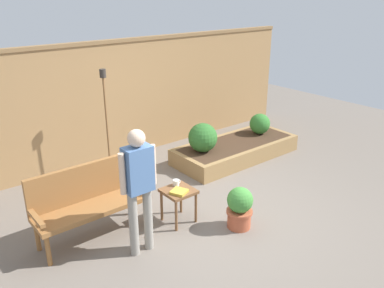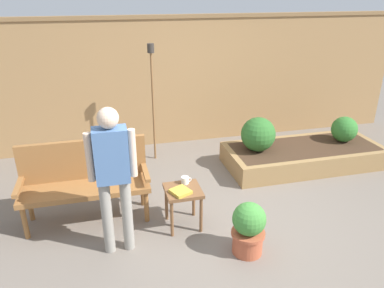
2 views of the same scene
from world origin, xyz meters
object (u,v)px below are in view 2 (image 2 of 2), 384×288
object	(u,v)px
side_table	(183,195)
shrub_far_corner	(344,129)
book_on_table	(181,192)
shrub_near_bench	(258,134)
garden_bench	(85,176)
potted_boxwood	(249,228)
person_by_bench	(113,170)
cup_on_table	(185,180)
tiki_torch	(152,84)

from	to	relation	value
side_table	shrub_far_corner	size ratio (longest dim) A/B	1.20
side_table	book_on_table	xyz separation A→B (m)	(-0.04, -0.08, 0.10)
shrub_near_bench	book_on_table	bearing A→B (deg)	-139.61
book_on_table	shrub_far_corner	bearing A→B (deg)	-1.12
side_table	book_on_table	world-z (taller)	book_on_table
garden_bench	potted_boxwood	bearing A→B (deg)	-34.04
shrub_near_bench	potted_boxwood	bearing A→B (deg)	-115.92
side_table	shrub_far_corner	bearing A→B (deg)	21.95
potted_boxwood	person_by_bench	distance (m)	1.48
garden_bench	shrub_far_corner	xyz separation A→B (m)	(3.92, 0.69, -0.05)
side_table	cup_on_table	bearing A→B (deg)	66.15
cup_on_table	side_table	bearing A→B (deg)	-113.85
garden_bench	tiki_torch	bearing A→B (deg)	54.12
side_table	shrub_near_bench	world-z (taller)	shrub_near_bench
garden_bench	cup_on_table	world-z (taller)	garden_bench
shrub_near_bench	shrub_far_corner	size ratio (longest dim) A/B	1.27
potted_boxwood	cup_on_table	bearing A→B (deg)	123.37
shrub_far_corner	tiki_torch	world-z (taller)	tiki_torch
side_table	person_by_bench	world-z (taller)	person_by_bench
cup_on_table	shrub_near_bench	bearing A→B (deg)	37.48
book_on_table	shrub_near_bench	size ratio (longest dim) A/B	0.39
garden_bench	book_on_table	bearing A→B (deg)	-27.97
side_table	shrub_near_bench	size ratio (longest dim) A/B	0.94
shrub_far_corner	person_by_bench	size ratio (longest dim) A/B	0.26
garden_bench	side_table	size ratio (longest dim) A/B	3.00
potted_boxwood	shrub_far_corner	xyz separation A→B (m)	(2.32, 1.77, 0.20)
potted_boxwood	person_by_bench	bearing A→B (deg)	163.89
shrub_near_bench	person_by_bench	xyz separation A→B (m)	(-2.14, -1.40, 0.38)
cup_on_table	potted_boxwood	bearing A→B (deg)	-56.63
shrub_far_corner	potted_boxwood	bearing A→B (deg)	-142.70
shrub_far_corner	side_table	bearing A→B (deg)	-158.05
side_table	book_on_table	bearing A→B (deg)	-120.79
tiki_torch	person_by_bench	bearing A→B (deg)	-108.40
garden_bench	potted_boxwood	distance (m)	1.94
tiki_torch	garden_bench	bearing A→B (deg)	-125.88
side_table	potted_boxwood	world-z (taller)	potted_boxwood
cup_on_table	shrub_far_corner	xyz separation A→B (m)	(2.81, 1.03, -0.02)
garden_bench	side_table	world-z (taller)	garden_bench
tiki_torch	potted_boxwood	bearing A→B (deg)	-76.98
shrub_near_bench	shrub_far_corner	world-z (taller)	shrub_near_bench
shrub_near_bench	side_table	bearing A→B (deg)	-140.50
shrub_near_bench	cup_on_table	bearing A→B (deg)	-142.52
shrub_far_corner	garden_bench	bearing A→B (deg)	-170.01
side_table	tiki_torch	world-z (taller)	tiki_torch
cup_on_table	tiki_torch	xyz separation A→B (m)	(-0.09, 1.75, 0.71)
garden_bench	person_by_bench	world-z (taller)	person_by_bench
side_table	potted_boxwood	xyz separation A→B (m)	(0.54, -0.62, -0.10)
potted_boxwood	tiki_torch	distance (m)	2.72
garden_bench	side_table	bearing A→B (deg)	-23.63
book_on_table	shrub_near_bench	distance (m)	1.90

